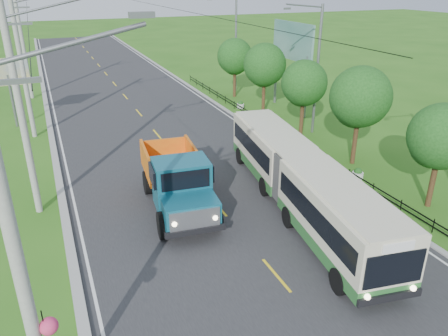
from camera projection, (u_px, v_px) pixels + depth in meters
ground at (276, 275)px, 16.87m from camera, size 240.00×240.00×0.00m
road at (150, 126)px, 33.77m from camera, size 14.00×120.00×0.02m
curb_left at (52, 138)px, 31.20m from camera, size 0.40×120.00×0.15m
curb_right at (235, 116)px, 36.29m from camera, size 0.30×120.00×0.10m
edge_line_left at (60, 137)px, 31.41m from camera, size 0.12×120.00×0.00m
edge_line_right at (229, 117)px, 36.13m from camera, size 0.12×120.00×0.00m
centre_dash at (276, 275)px, 16.87m from camera, size 0.12×2.20×0.00m
railing_right at (279, 133)px, 31.42m from camera, size 0.04×40.00×0.60m
pole_nearest at (20, 261)px, 9.44m from camera, size 3.51×0.44×10.00m
pole_near at (21, 111)px, 19.51m from camera, size 3.51×0.32×10.00m
pole_mid at (23, 65)px, 29.66m from camera, size 3.51×0.32×10.00m
pole_far at (23, 43)px, 39.80m from camera, size 3.51×0.32×10.00m
tree_second at (440, 139)px, 20.77m from camera, size 3.18×3.26×5.30m
tree_third at (359, 100)px, 25.65m from camera, size 3.60×3.62×6.00m
tree_fourth at (304, 85)px, 30.88m from camera, size 3.24×3.31×5.40m
tree_fifth at (264, 67)px, 35.85m from camera, size 3.48×3.52×5.80m
tree_back at (235, 58)px, 41.00m from camera, size 3.30×3.36×5.50m
streetlight_mid at (316, 66)px, 30.52m from camera, size 3.02×0.20×9.07m
streetlight_far at (234, 41)px, 42.35m from camera, size 3.02×0.20×9.07m
planter_near at (358, 174)px, 24.88m from camera, size 0.64×0.64×0.67m
planter_mid at (287, 132)px, 31.64m from camera, size 0.64×0.64×0.67m
planter_far at (240, 105)px, 38.40m from camera, size 0.64×0.64×0.67m
billboard_left at (8, 77)px, 32.24m from camera, size 3.00×0.20×5.20m
billboard_right at (292, 47)px, 36.00m from camera, size 0.24×6.00×7.30m
bus at (301, 178)px, 20.97m from camera, size 4.53×15.27×2.91m
dump_truck at (177, 178)px, 21.12m from camera, size 3.33×7.28×2.97m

